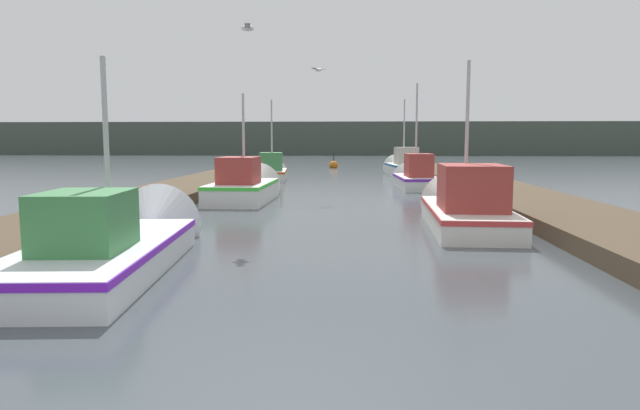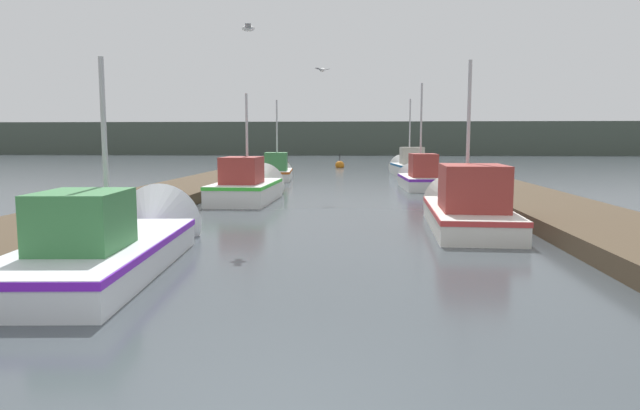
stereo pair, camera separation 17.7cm
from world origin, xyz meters
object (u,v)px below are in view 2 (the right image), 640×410
mooring_piling_0 (231,177)px  fishing_boat_5 (408,166)px  fishing_boat_3 (420,177)px  mooring_piling_1 (469,185)px  seagull_lead (322,70)px  fishing_boat_2 (249,186)px  seagull_1 (248,28)px  fishing_boat_0 (118,241)px  fishing_boat_1 (465,206)px  channel_buoy (340,165)px  fishing_boat_4 (277,171)px

mooring_piling_0 → fishing_boat_5: bearing=54.4°
fishing_boat_3 → mooring_piling_1: size_ratio=4.67×
fishing_boat_5 → seagull_lead: (-3.99, -12.27, 3.88)m
fishing_boat_2 → fishing_boat_5: 15.16m
seagull_lead → seagull_1: size_ratio=0.88×
fishing_boat_2 → mooring_piling_1: 7.18m
mooring_piling_0 → fishing_boat_0: bearing=-85.3°
fishing_boat_1 → mooring_piling_1: fishing_boat_1 is taller
mooring_piling_1 → seagull_1: (-5.94, -6.61, 3.82)m
fishing_boat_2 → seagull_1: size_ratio=8.52×
fishing_boat_1 → channel_buoy: size_ratio=4.95×
mooring_piling_0 → channel_buoy: bearing=79.0°
mooring_piling_0 → mooring_piling_1: mooring_piling_0 is taller
fishing_boat_3 → seagull_lead: bearing=-139.1°
mooring_piling_1 → seagull_1: seagull_1 is taller
fishing_boat_5 → mooring_piling_1: 13.25m
fishing_boat_3 → fishing_boat_2: bearing=-142.5°
fishing_boat_3 → mooring_piling_1: 4.65m
fishing_boat_0 → seagull_1: 5.50m
fishing_boat_0 → fishing_boat_3: size_ratio=1.26×
seagull_lead → fishing_boat_2: bearing=173.1°
fishing_boat_2 → fishing_boat_3: (6.03, 5.09, -0.02)m
mooring_piling_0 → mooring_piling_1: (8.48, -2.60, -0.05)m
seagull_lead → fishing_boat_3: bearing=3.1°
fishing_boat_4 → seagull_lead: size_ratio=9.33×
channel_buoy → mooring_piling_1: bearing=-76.4°
fishing_boat_0 → fishing_boat_4: fishing_boat_4 is taller
fishing_boat_3 → seagull_lead: seagull_lead is taller
fishing_boat_1 → mooring_piling_1: 5.75m
mooring_piling_0 → seagull_1: (2.54, -9.21, 3.77)m
fishing_boat_3 → fishing_boat_4: size_ratio=1.00×
fishing_boat_3 → mooring_piling_1: (1.13, -4.51, 0.07)m
fishing_boat_1 → fishing_boat_4: 16.15m
fishing_boat_1 → seagull_1: size_ratio=9.94×
channel_buoy → seagull_lead: (0.11, -19.58, 4.16)m
fishing_boat_1 → fishing_boat_2: size_ratio=1.17×
fishing_boat_0 → seagull_lead: (2.56, 11.07, 3.99)m
fishing_boat_0 → fishing_boat_2: fishing_boat_2 is taller
fishing_boat_2 → seagull_1: bearing=-77.6°
fishing_boat_5 → channel_buoy: size_ratio=4.12×
fishing_boat_1 → seagull_1: bearing=-166.3°
fishing_boat_1 → fishing_boat_5: 18.87m
seagull_1 → fishing_boat_1: bearing=-88.6°
fishing_boat_0 → fishing_boat_4: (-0.23, 19.24, 0.06)m
fishing_boat_0 → channel_buoy: (2.45, 30.64, -0.17)m
fishing_boat_5 → seagull_lead: seagull_lead is taller
fishing_boat_0 → fishing_boat_2: 9.55m
fishing_boat_0 → mooring_piling_1: bearing=49.0°
mooring_piling_0 → fishing_boat_3: bearing=14.6°
fishing_boat_4 → mooring_piling_0: size_ratio=4.22×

